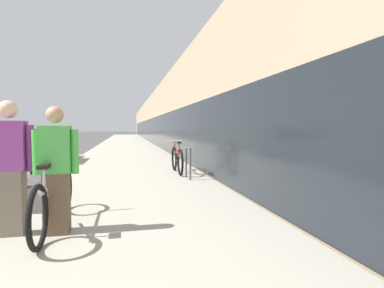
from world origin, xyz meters
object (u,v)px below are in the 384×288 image
Objects in this scene: tandem_bicycle at (55,198)px; person_bystander at (10,168)px; cruiser_bike_nearest at (177,160)px; person_rider at (56,170)px; vintage_roadster_curbside at (34,149)px; bike_rack_hoop at (188,160)px.

person_bystander reaches higher than tandem_bicycle.
cruiser_bike_nearest is (2.48, 4.50, 0.01)m from tandem_bicycle.
person_rider is 0.89× the size of cruiser_bike_nearest.
tandem_bicycle is at bearing -73.12° from vintage_roadster_curbside.
cruiser_bike_nearest is (-0.13, 1.02, -0.11)m from bike_rack_hoop.
cruiser_bike_nearest is at bearing 97.22° from bike_rack_hoop.
cruiser_bike_nearest is at bearing -38.17° from vintage_roadster_curbside.
bike_rack_hoop is at bearing 53.11° from tandem_bicycle.
tandem_bicycle is at bearing 106.92° from person_rider.
person_rider reaches higher than vintage_roadster_curbside.
vintage_roadster_curbside is (-5.06, 3.98, 0.13)m from cruiser_bike_nearest.
person_bystander is 5.58m from cruiser_bike_nearest.
person_bystander is 4.82m from bike_rack_hoop.
person_bystander is 8.94m from vintage_roadster_curbside.
vintage_roadster_curbside reaches higher than bike_rack_hoop.
cruiser_bike_nearest is 6.43m from vintage_roadster_curbside.
cruiser_bike_nearest is at bearing 57.82° from person_bystander.
cruiser_bike_nearest is (2.96, 4.70, -0.46)m from person_bystander.
person_bystander reaches higher than cruiser_bike_nearest.
cruiser_bike_nearest is at bearing 61.13° from tandem_bicycle.
tandem_bicycle reaches higher than bike_rack_hoop.
person_rider is at bearing -116.56° from cruiser_bike_nearest.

